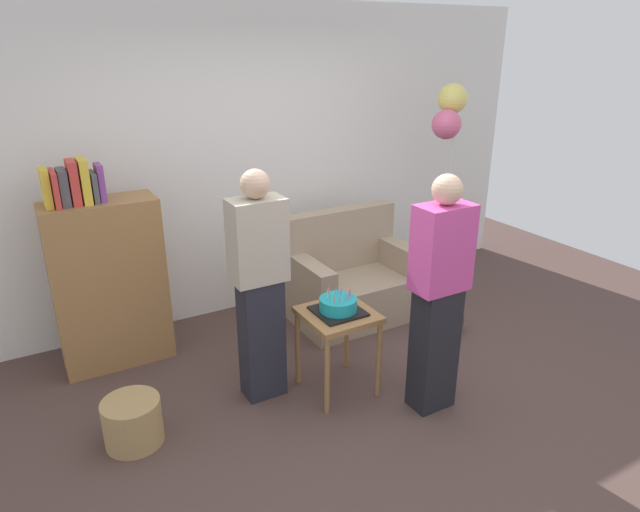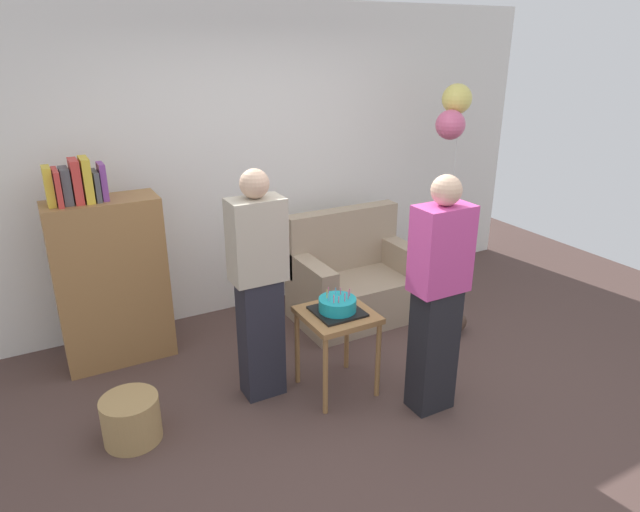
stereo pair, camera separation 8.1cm
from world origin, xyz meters
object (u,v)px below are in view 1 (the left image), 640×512
(person_blowing_candles, at_px, (260,287))
(person_holding_cake, at_px, (438,296))
(birthday_cake, at_px, (338,306))
(handbag, at_px, (451,322))
(balloon_bunch, at_px, (450,111))
(side_table, at_px, (338,324))
(wicker_basket, at_px, (133,422))
(couch, at_px, (351,281))
(bookshelf, at_px, (108,280))

(person_blowing_candles, distance_m, person_holding_cake, 1.18)
(birthday_cake, height_order, person_holding_cake, person_holding_cake)
(birthday_cake, distance_m, handbag, 1.42)
(balloon_bunch, bearing_deg, person_holding_cake, -131.94)
(side_table, distance_m, balloon_bunch, 2.31)
(side_table, xyz_separation_m, person_holding_cake, (0.46, -0.48, 0.31))
(side_table, xyz_separation_m, wicker_basket, (-1.41, 0.14, -0.37))
(couch, bearing_deg, balloon_bunch, -1.61)
(person_holding_cake, relative_size, handbag, 5.82)
(wicker_basket, bearing_deg, couch, 20.48)
(couch, distance_m, side_table, 1.20)
(side_table, bearing_deg, bookshelf, 137.18)
(couch, bearing_deg, person_blowing_candles, -149.27)
(birthday_cake, xyz_separation_m, wicker_basket, (-1.41, 0.14, -0.52))
(person_blowing_candles, bearing_deg, person_holding_cake, -38.46)
(bookshelf, xyz_separation_m, wicker_basket, (-0.12, -1.06, -0.54))
(person_blowing_candles, bearing_deg, birthday_cake, -26.34)
(couch, xyz_separation_m, balloon_bunch, (0.99, -0.03, 1.44))
(bookshelf, xyz_separation_m, side_table, (1.29, -1.20, -0.17))
(birthday_cake, bearing_deg, couch, 52.40)
(couch, relative_size, side_table, 1.78)
(person_holding_cake, bearing_deg, person_blowing_candles, -29.01)
(bookshelf, height_order, birthday_cake, bookshelf)
(couch, relative_size, person_holding_cake, 0.67)
(bookshelf, xyz_separation_m, balloon_bunch, (3.01, -0.29, 1.10))
(balloon_bunch, bearing_deg, wicker_basket, -166.17)
(bookshelf, height_order, handbag, bookshelf)
(birthday_cake, distance_m, person_holding_cake, 0.69)
(person_holding_cake, height_order, balloon_bunch, balloon_bunch)
(handbag, bearing_deg, balloon_bunch, 58.46)
(couch, height_order, person_holding_cake, person_holding_cake)
(person_holding_cake, xyz_separation_m, handbag, (0.82, 0.69, -0.73))
(birthday_cake, bearing_deg, handbag, 9.34)
(bookshelf, relative_size, side_table, 2.61)
(side_table, relative_size, person_blowing_candles, 0.38)
(wicker_basket, distance_m, handbag, 2.70)
(bookshelf, height_order, person_holding_cake, person_holding_cake)
(wicker_basket, bearing_deg, side_table, -5.65)
(person_blowing_candles, xyz_separation_m, person_holding_cake, (0.94, -0.70, 0.00))
(wicker_basket, xyz_separation_m, balloon_bunch, (3.12, 0.77, 1.63))
(bookshelf, distance_m, person_holding_cake, 2.44)
(bookshelf, xyz_separation_m, birthday_cake, (1.29, -1.20, -0.02))
(person_blowing_candles, bearing_deg, handbag, -2.13)
(person_blowing_candles, distance_m, balloon_bunch, 2.49)
(bookshelf, distance_m, wicker_basket, 1.19)
(side_table, relative_size, balloon_bunch, 0.31)
(person_blowing_candles, height_order, handbag, person_blowing_candles)
(side_table, xyz_separation_m, handbag, (1.28, 0.21, -0.42))
(couch, distance_m, bookshelf, 2.06)
(person_blowing_candles, bearing_deg, bookshelf, 127.82)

